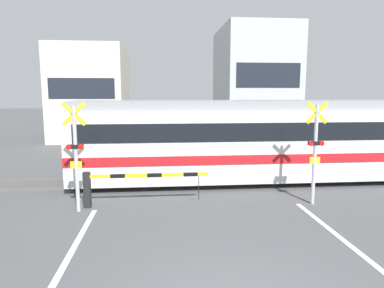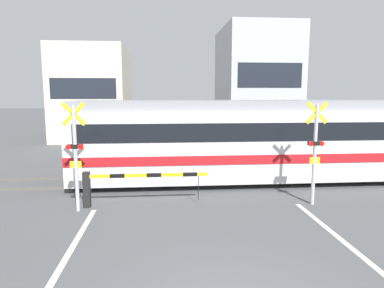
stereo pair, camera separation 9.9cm
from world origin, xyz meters
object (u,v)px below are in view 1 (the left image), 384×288
crossing_barrier_far (234,150)px  pedestrian (201,139)px  crossing_barrier_near (120,183)px  commuter_train (298,137)px  crossing_signal_left (76,152)px  crossing_signal_right (315,148)px

crossing_barrier_far → pedestrian: size_ratio=2.44×
crossing_barrier_near → crossing_barrier_far: bearing=50.1°
commuter_train → pedestrian: size_ratio=11.27×
crossing_signal_left → crossing_barrier_far: bearing=45.5°
crossing_barrier_near → pedestrian: 9.40m
crossing_barrier_far → crossing_signal_right: bearing=-79.1°
pedestrian → crossing_barrier_far: bearing=-68.1°
crossing_barrier_near → crossing_signal_left: bearing=-164.3°
crossing_barrier_far → crossing_signal_left: (-5.92, -6.03, 1.00)m
crossing_barrier_near → pedestrian: (3.55, 8.70, 0.13)m
commuter_train → crossing_signal_right: crossing_signal_right is taller
crossing_barrier_far → crossing_signal_left: 8.51m
commuter_train → crossing_barrier_near: size_ratio=4.62×
crossing_barrier_far → crossing_signal_left: bearing=-134.5°
crossing_signal_left → pedestrian: size_ratio=2.06×
crossing_signal_right → commuter_train: bearing=76.5°
commuter_train → crossing_barrier_far: size_ratio=4.62×
crossing_signal_right → pedestrian: size_ratio=2.06×
pedestrian → crossing_barrier_near: bearing=-112.2°
commuter_train → crossing_signal_left: (-7.83, -3.10, 0.06)m
crossing_barrier_far → crossing_signal_right: size_ratio=1.19×
crossing_barrier_near → crossing_signal_left: size_ratio=1.19×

